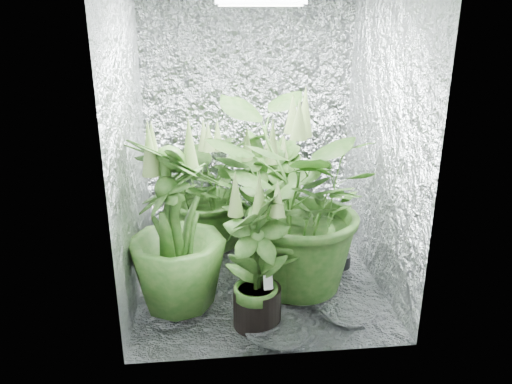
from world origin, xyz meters
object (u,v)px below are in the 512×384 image
at_px(plant_c, 276,193).
at_px(circulation_fan, 336,245).
at_px(plant_d, 175,228).
at_px(plant_a, 210,189).
at_px(plant_e, 295,203).
at_px(plant_f, 257,262).
at_px(plant_b, 261,205).

xyz_separation_m(plant_c, circulation_fan, (0.36, -0.50, -0.23)).
bearing_deg(plant_c, plant_d, -128.84).
height_order(plant_a, circulation_fan, plant_a).
height_order(plant_e, plant_f, plant_e).
xyz_separation_m(plant_b, plant_d, (-0.57, -0.50, 0.07)).
bearing_deg(plant_d, plant_b, 41.43).
height_order(plant_d, circulation_fan, plant_d).
bearing_deg(plant_d, plant_c, 51.16).
height_order(plant_d, plant_f, plant_d).
distance_m(plant_f, circulation_fan, 0.95).
bearing_deg(plant_c, plant_b, -112.24).
relative_size(plant_a, plant_d, 0.88).
relative_size(plant_e, plant_f, 1.43).
xyz_separation_m(plant_f, circulation_fan, (0.64, 0.65, -0.24)).
xyz_separation_m(plant_b, plant_f, (-0.10, -0.74, -0.06)).
relative_size(plant_b, circulation_fan, 2.58).
bearing_deg(plant_b, plant_c, 67.76).
bearing_deg(plant_a, plant_c, 11.39).
relative_size(plant_d, plant_e, 0.89).
bearing_deg(plant_f, plant_c, 76.63).
distance_m(plant_b, plant_e, 0.47).
height_order(plant_c, plant_e, plant_e).
bearing_deg(plant_b, plant_d, -138.57).
distance_m(plant_c, plant_e, 0.86).
height_order(plant_d, plant_e, plant_e).
bearing_deg(plant_b, plant_e, -68.35).
bearing_deg(plant_d, plant_a, 75.06).
relative_size(plant_a, plant_e, 0.78).
xyz_separation_m(plant_e, plant_f, (-0.27, -0.33, -0.22)).
height_order(plant_b, plant_e, plant_e).
relative_size(plant_c, plant_d, 0.75).
distance_m(plant_a, plant_d, 0.84).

